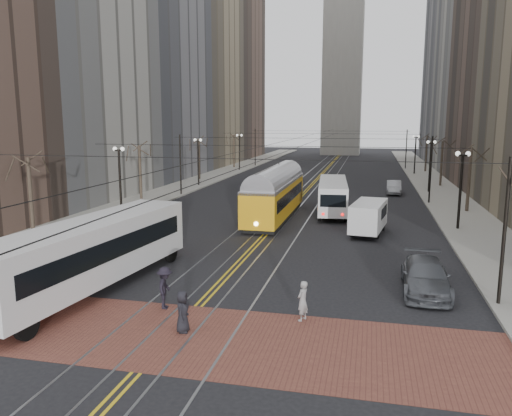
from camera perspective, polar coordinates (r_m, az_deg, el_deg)
The scene contains 23 objects.
ground at distance 23.41m, azimuth -5.81°, elevation -10.29°, with size 260.00×260.00×0.00m, color black.
sidewalk_left at distance 69.87m, azimuth -5.67°, elevation 3.35°, with size 5.00×140.00×0.15m, color gray.
sidewalk_right at distance 66.72m, azimuth 19.59°, elevation 2.51°, with size 5.00×140.00×0.15m, color gray.
crosswalk_band at distance 19.95m, azimuth -9.60°, elevation -14.08°, with size 25.00×6.00×0.01m, color brown.
streetcar_rails at distance 66.65m, azimuth 6.67°, elevation 2.95°, with size 4.80×130.00×0.02m, color gray.
centre_lines at distance 66.65m, azimuth 6.67°, elevation 2.96°, with size 0.42×130.00×0.01m, color gold.
building_left_mid at distance 74.86m, azimuth -13.62°, elevation 16.55°, with size 16.00×20.00×34.00m, color slate.
building_left_midfar at distance 95.14m, azimuth -9.30°, elevation 20.72°, with size 20.00×20.00×52.00m, color gray.
building_left_far at distance 112.29m, azimuth -4.23°, elevation 16.05°, with size 16.00×20.00×40.00m, color brown.
building_right_far at distance 108.99m, azimuth 23.42°, elevation 15.47°, with size 16.00×20.00×40.00m, color slate.
lamp_posts at distance 50.32m, azimuth 4.68°, elevation 3.92°, with size 27.60×57.20×5.60m.
street_trees at distance 56.72m, azimuth 5.64°, elevation 4.59°, with size 31.68×53.28×5.60m.
trolley_wires at distance 56.23m, azimuth 5.60°, elevation 5.54°, with size 25.96×120.00×6.60m.
transit_bus at distance 25.28m, azimuth -18.34°, elevation -5.24°, with size 2.80×13.43×3.36m, color silver.
streetcar at distance 41.84m, azimuth 2.22°, elevation 1.15°, with size 2.63×14.18×3.34m, color gold.
rear_bus at distance 44.83m, azimuth 8.76°, elevation 1.30°, with size 2.35×10.82×2.82m, color silver.
cargo_van at distance 36.80m, azimuth 12.72°, elevation -1.13°, with size 2.00×5.21×2.30m, color silver.
sedan_grey at distance 53.23m, azimuth 9.40°, elevation 1.93°, with size 1.79×4.45×1.52m, color #383A3E.
sedan_silver at distance 57.66m, azimuth 15.47°, elevation 2.29°, with size 1.54×4.41×1.45m, color #9B9DA2.
sedan_parked at distance 25.30m, azimuth 18.81°, elevation -7.40°, with size 2.15×5.29×1.54m, color #46494F.
pedestrian_a at distance 19.82m, azimuth -8.39°, elevation -11.62°, with size 0.80×0.52×1.64m, color black.
pedestrian_b at distance 20.74m, azimuth 5.35°, elevation -10.51°, with size 0.61×0.40×1.67m, color gray.
pedestrian_d at distance 22.24m, azimuth -10.36°, elevation -8.95°, with size 1.20×0.69×1.85m, color black.
Camera 1 is at (7.16, -20.77, 8.10)m, focal length 35.00 mm.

